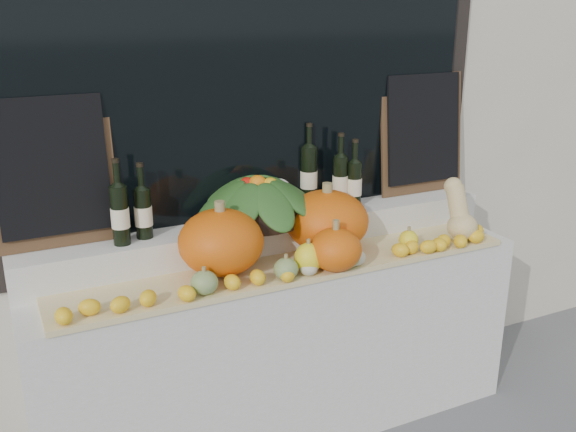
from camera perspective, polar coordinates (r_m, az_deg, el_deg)
The scene contains 17 objects.
display_sill at distance 3.14m, azimuth -0.61°, elevation -11.44°, with size 2.30×0.55×0.88m, color silver.
rear_tier at distance 3.04m, azimuth -1.84°, elevation -1.64°, with size 2.30×0.25×0.16m, color silver.
straw_bedding at distance 2.83m, azimuth 0.44°, elevation -4.65°, with size 2.10×0.32×0.03m, color tan.
pumpkin_left at distance 2.72m, azimuth -5.98°, elevation -2.32°, with size 0.36×0.36×0.28m, color #DE5C0B.
pumpkin_right at distance 2.97m, azimuth 3.46°, elevation -0.42°, with size 0.39×0.39×0.28m, color #DE5C0B.
pumpkin_center at distance 2.76m, azimuth 4.24°, elevation -2.99°, with size 0.23×0.23×0.19m, color #DE5C0B.
butternut_squash at distance 3.22m, azimuth 15.01°, elevation 0.16°, with size 0.15×0.21×0.29m.
decorative_gourds at distance 2.74m, azimuth 2.11°, elevation -4.07°, with size 1.11×0.15×0.16m.
lemon_heap at distance 2.73m, azimuth 1.47°, elevation -4.62°, with size 2.20×0.16×0.06m, color yellow, non-canonical shape.
produce_bowl at distance 2.95m, azimuth -2.69°, elevation 1.52°, with size 0.64×0.64×0.23m.
wine_bottle_far_left at distance 2.74m, azimuth -14.71°, elevation 0.16°, with size 0.08×0.08×0.37m.
wine_bottle_near_left at distance 2.80m, azimuth -12.75°, elevation 0.32°, with size 0.08×0.08×0.33m.
wine_bottle_tall at distance 3.14m, azimuth 1.86°, elevation 3.54°, with size 0.08×0.08×0.42m.
wine_bottle_near_right at distance 3.15m, azimuth 4.65°, elevation 3.14°, with size 0.08×0.08×0.37m.
wine_bottle_far_right at distance 3.17m, azimuth 5.90°, elevation 2.89°, with size 0.08×0.08×0.34m.
chalkboard_left at distance 2.76m, azimuth -20.26°, elevation 3.85°, with size 0.50×0.10×0.62m.
chalkboard_right at distance 3.44m, azimuth 11.88°, elevation 7.36°, with size 0.50×0.10×0.62m.
Camera 1 is at (-1.15, -0.93, 2.01)m, focal length 40.00 mm.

